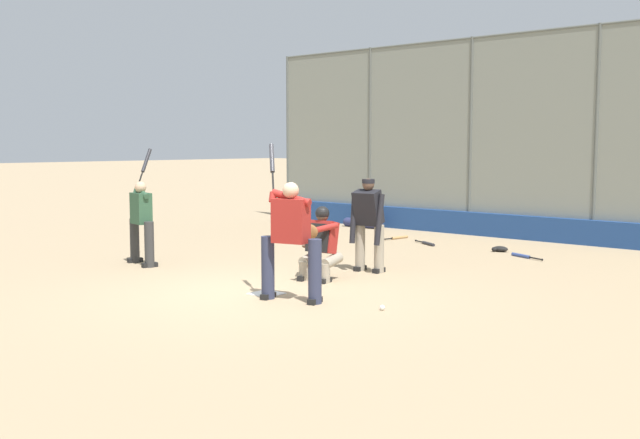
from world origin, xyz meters
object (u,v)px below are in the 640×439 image
Objects in this scene: spare_bat_by_padding at (427,243)px; baseball_loose at (382,308)px; batter_at_plate at (291,237)px; batter_on_deck at (141,219)px; catcher_behind_plate at (320,242)px; equipment_bag_dugout_side at (363,223)px; fielding_glove_on_dirt at (500,249)px; spare_bat_third_base_side at (523,256)px; spare_bat_near_backstop at (398,238)px; umpire_home at (368,222)px.

baseball_loose is (-3.19, 5.96, 0.00)m from spare_bat_by_padding.
batter_at_plate is at bearing 15.45° from baseball_loose.
batter_at_plate is 1.04× the size of batter_on_deck.
catcher_behind_plate is 2.47m from baseball_loose.
batter_on_deck is 2.79× the size of spare_bat_by_padding.
fielding_glove_on_dirt is at bearing 161.08° from equipment_bag_dugout_side.
equipment_bag_dugout_side is at bearing 179.09° from spare_bat_by_padding.
spare_bat_third_base_side is at bearing -110.97° from batter_at_plate.
spare_bat_by_padding is at bearing 14.04° from spare_bat_third_base_side.
batter_at_plate is at bearing 91.03° from fielding_glove_on_dirt.
batter_at_plate reaches higher than batter_on_deck.
batter_on_deck is at bearing -22.11° from batter_at_plate.
fielding_glove_on_dirt is (0.12, -6.42, -0.86)m from batter_at_plate.
spare_bat_third_base_side is (-2.47, 0.36, 0.00)m from spare_bat_by_padding.
equipment_bag_dugout_side is at bearing -18.92° from fielding_glove_on_dirt.
catcher_behind_plate reaches higher than spare_bat_near_backstop.
equipment_bag_dugout_side is (2.10, -1.37, 0.09)m from spare_bat_near_backstop.
batter_at_plate reaches higher than spare_bat_third_base_side.
batter_on_deck reaches higher than umpire_home.
batter_on_deck is (3.51, 0.98, 0.21)m from catcher_behind_plate.
catcher_behind_plate is at bearing -77.88° from batter_at_plate.
baseball_loose is (-4.26, 6.36, 0.00)m from spare_bat_near_backstop.
fielding_glove_on_dirt is 0.25× the size of equipment_bag_dugout_side.
baseball_loose is at bearing 119.57° from spare_bat_third_base_side.
equipment_bag_dugout_side is (4.91, -1.68, 0.06)m from fielding_glove_on_dirt.
fielding_glove_on_dirt reaches higher than spare_bat_third_base_side.
equipment_bag_dugout_side reaches higher than fielding_glove_on_dirt.
umpire_home reaches higher than equipment_bag_dugout_side.
equipment_bag_dugout_side reaches higher than baseball_loose.
baseball_loose is at bearing 103.53° from fielding_glove_on_dirt.
batter_at_plate reaches higher than spare_bat_near_backstop.
equipment_bag_dugout_side is (5.65, -2.12, 0.09)m from spare_bat_third_base_side.
spare_bat_by_padding is (-2.44, -5.80, -0.81)m from batter_on_deck.
catcher_behind_plate is 1.18m from umpire_home.
batter_on_deck is at bearing 23.50° from umpire_home.
equipment_bag_dugout_side is (4.25, -6.59, -0.51)m from catcher_behind_plate.
batter_at_plate is at bearing 107.56° from catcher_behind_plate.
spare_bat_third_base_side is (-1.40, -4.46, -0.59)m from catcher_behind_plate.
umpire_home is 1.24× the size of equipment_bag_dugout_side.
catcher_behind_plate is at bearing 122.84° from equipment_bag_dugout_side.
catcher_behind_plate is at bearing 77.43° from umpire_home.
batter_at_plate reaches higher than equipment_bag_dugout_side.
baseball_loose is at bearing 124.31° from umpire_home.
umpire_home is at bearing -136.64° from batter_on_deck.
spare_bat_near_backstop is at bearing -81.55° from batter_at_plate.
batter_on_deck reaches higher than fielding_glove_on_dirt.
batter_on_deck is 7.64m from equipment_bag_dugout_side.
catcher_behind_plate is 0.57× the size of batter_on_deck.
spare_bat_by_padding is at bearing -78.93° from umpire_home.
fielding_glove_on_dirt is at bearing 30.96° from spare_bat_by_padding.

